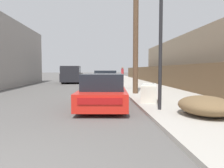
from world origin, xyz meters
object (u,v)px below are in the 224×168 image
Objects in this scene: car_parked_mid at (106,80)px; street_lamp at (161,28)px; discarded_fridge at (149,92)px; pickup_truck at (72,75)px; utility_pole at (136,25)px; pedestrian at (122,73)px; brush_pile at (205,106)px; parked_sports_car_red at (103,92)px.

street_lamp reaches higher than car_parked_mid.
pickup_truck reaches higher than discarded_fridge.
discarded_fridge is 8.05m from car_parked_mid.
utility_pole is 4.45× the size of pedestrian.
discarded_fridge is at bearing 86.62° from street_lamp.
pickup_truck is at bearing 113.01° from utility_pole.
brush_pile is 1.14× the size of pedestrian.
pickup_truck is 3.06× the size of brush_pile.
parked_sports_car_red is at bearing -143.76° from discarded_fridge.
utility_pole is 3.91× the size of brush_pile.
utility_pole is at bearing 112.06° from pickup_truck.
brush_pile is (1.09, -6.11, -3.60)m from utility_pole.
utility_pole reaches higher than car_parked_mid.
discarded_fridge is 0.40× the size of parked_sports_car_red.
car_parked_mid is at bearing 115.66° from pickup_truck.
discarded_fridge is 0.96× the size of brush_pile.
street_lamp reaches higher than pedestrian.
pedestrian is at bearing 90.74° from brush_pile.
discarded_fridge is 2.19m from parked_sports_car_red.
pedestrian is at bearing 87.63° from street_lamp.
utility_pole is (5.10, -12.00, 3.09)m from pickup_truck.
parked_sports_car_red is 5.44m from utility_pole.
pedestrian is (5.91, 2.88, 0.07)m from pickup_truck.
brush_pile is at bearing -79.88° from utility_pole.
pickup_truck is 3.48× the size of pedestrian.
street_lamp is at bearing 137.84° from brush_pile.
utility_pole reaches higher than brush_pile.
parked_sports_car_red is 3.23m from street_lamp.
utility_pole is at bearing -68.95° from car_parked_mid.
pickup_truck is at bearing 108.86° from brush_pile.
discarded_fridge is at bearing 107.11° from brush_pile.
pickup_truck is 0.78× the size of utility_pole.
street_lamp is at bearing -77.70° from car_parked_mid.
car_parked_mid is 10.39m from street_lamp.
street_lamp is (1.54, -10.03, 2.20)m from car_parked_mid.
discarded_fridge is 1.09× the size of pedestrian.
parked_sports_car_red is at bearing -88.76° from car_parked_mid.
pedestrian is (0.70, 17.84, 0.51)m from discarded_fridge.
parked_sports_car_red is at bearing 144.80° from street_lamp.
parked_sports_car_red is 1.10× the size of car_parked_mid.
car_parked_mid is 11.34m from brush_pile.
utility_pole is at bearing 89.90° from street_lamp.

